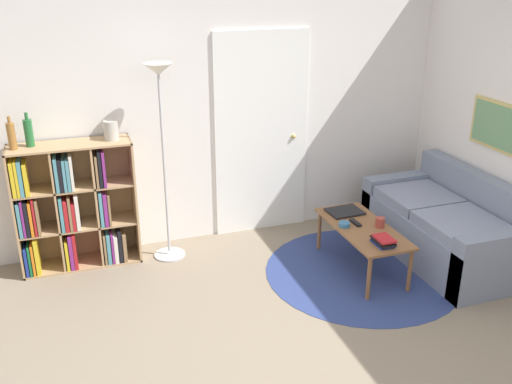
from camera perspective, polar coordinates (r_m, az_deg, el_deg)
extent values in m
plane|color=gray|center=(3.99, 7.33, -18.05)|extent=(14.00, 14.00, 0.00)
cube|color=silver|center=(5.45, -3.13, 8.52)|extent=(7.35, 0.05, 2.60)
cube|color=white|center=(5.59, 0.56, 5.72)|extent=(0.95, 0.02, 2.00)
sphere|color=tan|center=(5.70, 3.79, 5.57)|extent=(0.04, 0.04, 0.04)
cube|color=silver|center=(5.48, 23.60, 6.82)|extent=(0.05, 5.36, 2.60)
cube|color=tan|center=(5.52, 22.78, 6.19)|extent=(0.02, 0.58, 0.43)
cube|color=#669366|center=(5.51, 22.68, 6.19)|extent=(0.01, 0.52, 0.37)
cylinder|color=navy|center=(5.21, 10.59, -7.83)|extent=(1.72, 1.72, 0.01)
cube|color=tan|center=(5.29, -22.92, -1.96)|extent=(0.02, 0.34, 1.14)
cube|color=tan|center=(5.30, -12.08, -0.64)|extent=(0.02, 0.34, 1.14)
cube|color=tan|center=(5.09, -18.21, 4.51)|extent=(1.03, 0.34, 0.02)
cube|color=tan|center=(5.51, -16.84, -6.68)|extent=(1.03, 0.34, 0.02)
cube|color=tan|center=(5.42, -17.58, -0.68)|extent=(1.03, 0.02, 1.14)
cube|color=tan|center=(5.27, -19.28, -1.53)|extent=(0.02, 0.32, 1.10)
cube|color=tan|center=(5.27, -15.72, -1.09)|extent=(0.02, 0.32, 1.10)
cube|color=tan|center=(5.34, -17.28, -3.12)|extent=(0.99, 0.32, 0.02)
cube|color=tan|center=(5.20, -17.73, 0.55)|extent=(0.99, 0.32, 0.02)
cube|color=navy|center=(5.42, -21.96, -6.22)|extent=(0.03, 0.24, 0.26)
cube|color=#196B38|center=(5.41, -21.67, -6.13)|extent=(0.02, 0.22, 0.27)
cube|color=orange|center=(5.39, -21.39, -6.11)|extent=(0.02, 0.19, 0.28)
cube|color=gold|center=(5.41, -21.05, -5.70)|extent=(0.03, 0.26, 0.33)
cube|color=gold|center=(5.40, -18.40, -5.71)|extent=(0.02, 0.23, 0.27)
cube|color=#7F287A|center=(5.40, -18.05, -5.36)|extent=(0.03, 0.27, 0.32)
cube|color=#B21E23|center=(5.37, -17.68, -5.42)|extent=(0.03, 0.21, 0.33)
cube|color=olive|center=(5.40, -14.93, -5.28)|extent=(0.02, 0.23, 0.28)
cube|color=teal|center=(5.40, -14.59, -5.20)|extent=(0.03, 0.24, 0.28)
cube|color=#7F287A|center=(5.39, -14.22, -5.24)|extent=(0.02, 0.20, 0.28)
cube|color=silver|center=(5.41, -13.92, -5.20)|extent=(0.03, 0.24, 0.26)
cube|color=black|center=(5.38, -13.50, -5.05)|extent=(0.03, 0.19, 0.31)
cube|color=olive|center=(5.40, -13.07, -5.20)|extent=(0.03, 0.20, 0.26)
cube|color=teal|center=(5.26, -22.55, -2.33)|extent=(0.03, 0.24, 0.30)
cube|color=#7F287A|center=(5.27, -22.25, -2.15)|extent=(0.02, 0.27, 0.32)
cube|color=black|center=(5.25, -21.93, -2.26)|extent=(0.03, 0.23, 0.31)
cube|color=orange|center=(5.23, -21.58, -2.34)|extent=(0.02, 0.19, 0.30)
cube|color=#B21E23|center=(5.22, -21.29, -2.17)|extent=(0.02, 0.19, 0.33)
cube|color=olive|center=(5.25, -20.99, -2.05)|extent=(0.02, 0.26, 0.32)
cube|color=teal|center=(5.24, -18.89, -1.85)|extent=(0.03, 0.25, 0.31)
cube|color=#B21E23|center=(5.23, -18.49, -2.03)|extent=(0.03, 0.22, 0.28)
cube|color=olive|center=(5.25, -18.15, -1.75)|extent=(0.02, 0.27, 0.30)
cube|color=#B21E23|center=(5.24, -17.81, -2.06)|extent=(0.03, 0.22, 0.25)
cube|color=silver|center=(5.23, -17.48, -1.70)|extent=(0.03, 0.22, 0.32)
cube|color=teal|center=(5.22, -15.29, -1.47)|extent=(0.03, 0.20, 0.32)
cube|color=#7F287A|center=(5.24, -14.89, -1.48)|extent=(0.03, 0.22, 0.30)
cube|color=olive|center=(5.23, -14.52, -1.54)|extent=(0.02, 0.20, 0.29)
cube|color=gold|center=(5.15, -23.11, 1.45)|extent=(0.03, 0.27, 0.30)
cube|color=gold|center=(5.12, -22.79, 1.43)|extent=(0.02, 0.23, 0.30)
cube|color=teal|center=(5.11, -22.47, 1.44)|extent=(0.03, 0.21, 0.30)
cube|color=gold|center=(5.12, -22.03, 1.33)|extent=(0.03, 0.21, 0.27)
cube|color=teal|center=(5.12, -19.37, 1.87)|extent=(0.03, 0.26, 0.29)
cube|color=black|center=(5.13, -19.02, 1.86)|extent=(0.03, 0.26, 0.28)
cube|color=teal|center=(5.11, -18.65, 1.79)|extent=(0.02, 0.24, 0.27)
cube|color=teal|center=(5.12, -18.32, 1.88)|extent=(0.03, 0.25, 0.27)
cube|color=silver|center=(5.11, -18.00, 2.05)|extent=(0.02, 0.24, 0.30)
cube|color=olive|center=(5.09, -15.71, 2.13)|extent=(0.02, 0.19, 0.28)
cube|color=black|center=(5.10, -15.42, 2.43)|extent=(0.03, 0.22, 0.32)
cube|color=#7F287A|center=(5.13, -15.08, 2.50)|extent=(0.02, 0.26, 0.31)
cylinder|color=#B7B7BC|center=(5.46, -8.62, -6.20)|extent=(0.29, 0.29, 0.01)
cylinder|color=#B7B7BC|center=(5.11, -9.17, 2.63)|extent=(0.02, 0.02, 1.69)
cone|color=white|center=(4.90, -9.77, 12.01)|extent=(0.25, 0.25, 0.10)
cube|color=gray|center=(5.57, 18.17, -4.14)|extent=(0.83, 1.59, 0.43)
cube|color=gray|center=(5.70, 21.08, -2.02)|extent=(0.16, 1.59, 0.77)
cube|color=gray|center=(5.06, 23.03, -6.69)|extent=(0.83, 0.16, 0.57)
cube|color=gray|center=(6.07, 14.29, -0.81)|extent=(0.83, 0.16, 0.57)
cube|color=gray|center=(5.19, 19.85, -3.08)|extent=(0.63, 0.62, 0.10)
cube|color=gray|center=(5.65, 15.94, -0.57)|extent=(0.63, 0.62, 0.10)
cube|color=brown|center=(5.09, 10.65, -3.56)|extent=(0.46, 1.02, 0.02)
cylinder|color=brown|center=(4.73, 11.22, -8.46)|extent=(0.04, 0.04, 0.39)
cylinder|color=brown|center=(5.47, 6.35, -3.83)|extent=(0.04, 0.04, 0.39)
cylinder|color=brown|center=(4.92, 15.13, -7.59)|extent=(0.04, 0.04, 0.39)
cylinder|color=brown|center=(5.63, 9.89, -3.25)|extent=(0.04, 0.04, 0.39)
cube|color=black|center=(5.34, 8.87, -1.94)|extent=(0.32, 0.26, 0.02)
cylinder|color=teal|center=(5.06, 8.82, -3.22)|extent=(0.10, 0.10, 0.04)
cube|color=navy|center=(4.80, 12.53, -5.05)|extent=(0.13, 0.18, 0.02)
cube|color=black|center=(4.79, 12.65, -4.89)|extent=(0.13, 0.18, 0.02)
cube|color=black|center=(4.78, 12.52, -4.64)|extent=(0.13, 0.18, 0.01)
cube|color=#B21E23|center=(4.77, 12.70, -4.56)|extent=(0.13, 0.18, 0.02)
cylinder|color=#A33D33|center=(5.09, 12.30, -2.98)|extent=(0.08, 0.08, 0.08)
cube|color=black|center=(5.12, 9.92, -3.05)|extent=(0.05, 0.15, 0.02)
cylinder|color=olive|center=(5.06, -23.25, 5.14)|extent=(0.07, 0.07, 0.22)
cylinder|color=olive|center=(5.02, -23.48, 6.65)|extent=(0.03, 0.03, 0.06)
cylinder|color=#236633|center=(5.09, -21.77, 5.50)|extent=(0.07, 0.07, 0.23)
cylinder|color=#236633|center=(5.06, -22.00, 7.05)|extent=(0.03, 0.03, 0.06)
cylinder|color=#B7B2A8|center=(5.08, -14.29, 5.99)|extent=(0.12, 0.12, 0.17)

